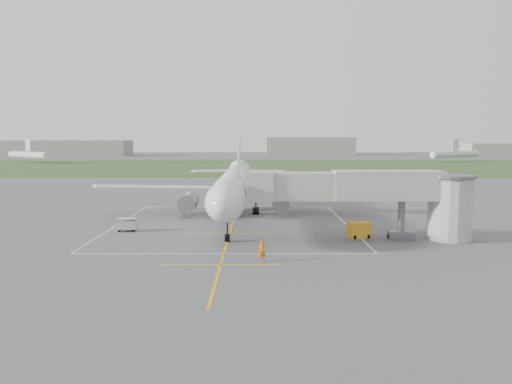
{
  "coord_description": "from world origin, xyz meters",
  "views": [
    {
      "loc": [
        2.95,
        -64.58,
        10.37
      ],
      "look_at": [
        2.93,
        -4.0,
        4.0
      ],
      "focal_mm": 35.0,
      "sensor_mm": 36.0,
      "label": 1
    }
  ],
  "objects_px": {
    "airliner": "(234,185)",
    "ramp_worker_nose": "(262,251)",
    "ramp_worker_wing": "(184,211)",
    "gpu_unit": "(359,230)",
    "jet_bridge": "(380,194)",
    "baggage_cart": "(127,225)"
  },
  "relations": [
    {
      "from": "gpu_unit",
      "to": "ramp_worker_wing",
      "type": "relative_size",
      "value": 1.35
    },
    {
      "from": "airliner",
      "to": "ramp_worker_nose",
      "type": "relative_size",
      "value": 26.12
    },
    {
      "from": "airliner",
      "to": "jet_bridge",
      "type": "relative_size",
      "value": 2.0
    },
    {
      "from": "baggage_cart",
      "to": "ramp_worker_wing",
      "type": "height_order",
      "value": "ramp_worker_wing"
    },
    {
      "from": "jet_bridge",
      "to": "baggage_cart",
      "type": "height_order",
      "value": "jet_bridge"
    },
    {
      "from": "airliner",
      "to": "baggage_cart",
      "type": "xyz_separation_m",
      "value": [
        -11.77,
        -9.38,
        -3.63
      ]
    },
    {
      "from": "jet_bridge",
      "to": "ramp_worker_wing",
      "type": "distance_m",
      "value": 27.18
    },
    {
      "from": "airliner",
      "to": "gpu_unit",
      "type": "relative_size",
      "value": 18.71
    },
    {
      "from": "airliner",
      "to": "ramp_worker_wing",
      "type": "relative_size",
      "value": 25.18
    },
    {
      "from": "jet_bridge",
      "to": "ramp_worker_wing",
      "type": "xyz_separation_m",
      "value": [
        -22.43,
        14.87,
        -3.82
      ]
    },
    {
      "from": "jet_bridge",
      "to": "ramp_worker_wing",
      "type": "height_order",
      "value": "jet_bridge"
    },
    {
      "from": "airliner",
      "to": "jet_bridge",
      "type": "height_order",
      "value": "airliner"
    },
    {
      "from": "airliner",
      "to": "baggage_cart",
      "type": "distance_m",
      "value": 15.49
    },
    {
      "from": "airliner",
      "to": "gpu_unit",
      "type": "height_order",
      "value": "airliner"
    },
    {
      "from": "airliner",
      "to": "ramp_worker_nose",
      "type": "bearing_deg",
      "value": -81.69
    },
    {
      "from": "ramp_worker_nose",
      "to": "baggage_cart",
      "type": "bearing_deg",
      "value": 134.86
    },
    {
      "from": "baggage_cart",
      "to": "ramp_worker_nose",
      "type": "distance_m",
      "value": 20.81
    },
    {
      "from": "jet_bridge",
      "to": "gpu_unit",
      "type": "relative_size",
      "value": 9.36
    },
    {
      "from": "baggage_cart",
      "to": "ramp_worker_nose",
      "type": "xyz_separation_m",
      "value": [
        15.22,
        -14.2,
        0.13
      ]
    },
    {
      "from": "gpu_unit",
      "to": "baggage_cart",
      "type": "height_order",
      "value": "gpu_unit"
    },
    {
      "from": "ramp_worker_nose",
      "to": "airliner",
      "type": "bearing_deg",
      "value": 96.18
    },
    {
      "from": "airliner",
      "to": "gpu_unit",
      "type": "xyz_separation_m",
      "value": [
        13.81,
        -13.4,
        -3.57
      ]
    }
  ]
}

